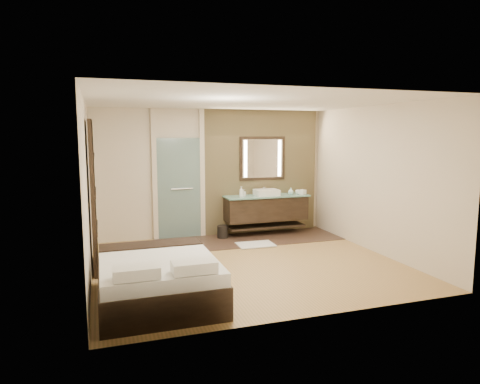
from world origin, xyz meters
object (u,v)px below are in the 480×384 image
object	(u,v)px
mirror_unit	(262,158)
waste_bin	(222,232)
vanity	(266,208)
bed	(158,279)

from	to	relation	value
mirror_unit	waste_bin	distance (m)	1.84
mirror_unit	waste_bin	bearing A→B (deg)	-163.12
vanity	bed	xyz separation A→B (m)	(-2.75, -3.08, -0.28)
vanity	waste_bin	size ratio (longest dim) A/B	6.72
mirror_unit	vanity	bearing A→B (deg)	-90.00
vanity	mirror_unit	bearing A→B (deg)	90.00
waste_bin	bed	bearing A→B (deg)	-120.05
vanity	mirror_unit	distance (m)	1.10
vanity	mirror_unit	size ratio (longest dim) A/B	1.75
bed	waste_bin	distance (m)	3.48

